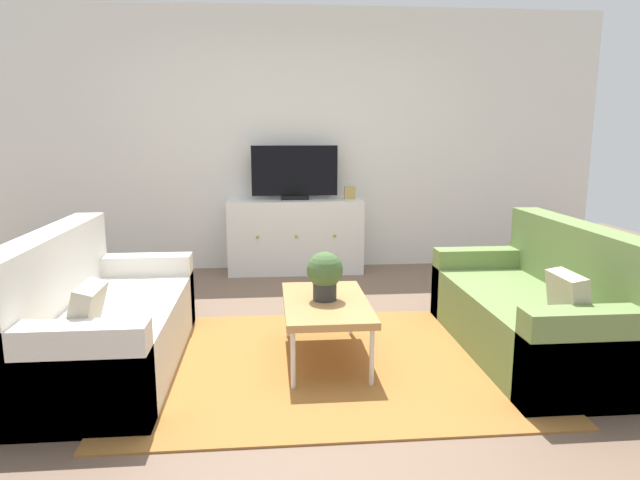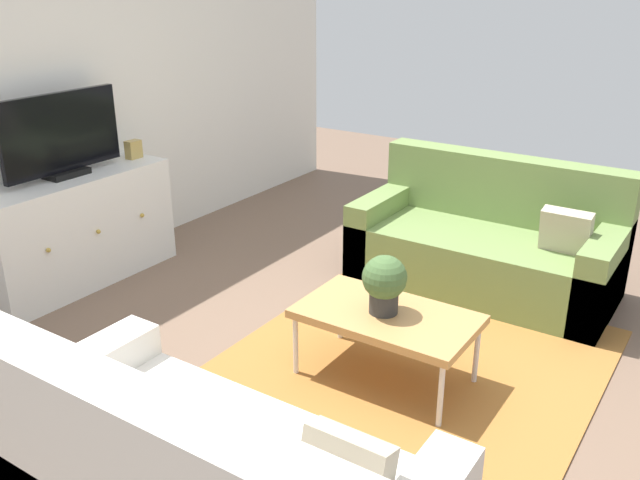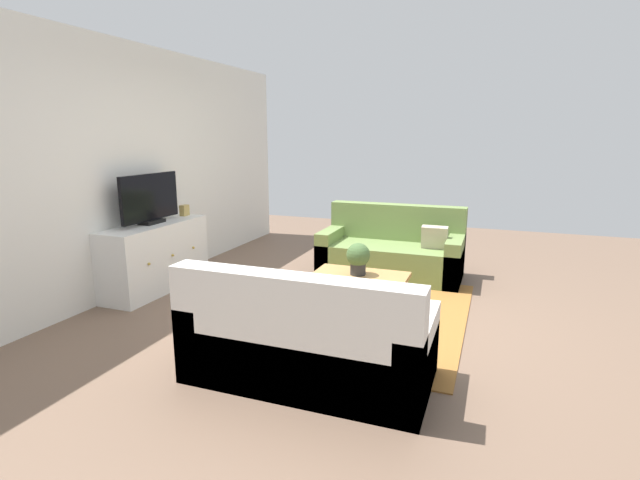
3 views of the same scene
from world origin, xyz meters
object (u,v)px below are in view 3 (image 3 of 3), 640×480
object	(u,v)px
couch_left_side	(306,346)
flat_screen_tv	(150,199)
couch_right_side	(393,253)
coffee_table	(360,278)
mantel_clock	(184,210)
potted_plant	(358,257)
tv_console	(156,257)

from	to	relation	value
couch_left_side	flat_screen_tv	size ratio (longest dim) A/B	1.95
couch_right_side	coffee_table	size ratio (longest dim) A/B	1.87
mantel_clock	couch_right_side	bearing A→B (deg)	-68.18
couch_left_side	couch_right_side	size ratio (longest dim) A/B	1.00
potted_plant	coffee_table	bearing A→B (deg)	-81.67
couch_left_side	potted_plant	bearing A→B (deg)	1.46
couch_left_side	coffee_table	distance (m)	1.44
coffee_table	tv_console	size ratio (longest dim) A/B	0.66
coffee_table	couch_right_side	bearing A→B (deg)	-0.73
couch_right_side	couch_left_side	bearing A→B (deg)	180.00
potted_plant	flat_screen_tv	bearing A→B (deg)	91.84
couch_left_side	tv_console	distance (m)	2.74
couch_right_side	tv_console	world-z (taller)	couch_right_side
couch_left_side	flat_screen_tv	distance (m)	2.85
couch_left_side	flat_screen_tv	xyz separation A→B (m)	(1.36, 2.39, 0.75)
couch_right_side	mantel_clock	xyz separation A→B (m)	(-0.95, 2.37, 0.54)
mantel_clock	tv_console	bearing A→B (deg)	-180.00
couch_right_side	mantel_clock	distance (m)	2.61
potted_plant	mantel_clock	size ratio (longest dim) A/B	2.39
couch_right_side	flat_screen_tv	bearing A→B (deg)	122.41
flat_screen_tv	couch_left_side	bearing A→B (deg)	-119.53
couch_left_side	coffee_table	world-z (taller)	couch_left_side
couch_left_side	tv_console	bearing A→B (deg)	60.26
coffee_table	tv_console	bearing A→B (deg)	91.91
couch_right_side	tv_console	distance (m)	2.82
couch_left_side	couch_right_side	distance (m)	2.88
coffee_table	tv_console	distance (m)	2.36
couch_right_side	flat_screen_tv	distance (m)	2.93
couch_left_side	tv_console	xyz separation A→B (m)	(1.36, 2.37, 0.10)
potted_plant	tv_console	xyz separation A→B (m)	(-0.08, 2.34, -0.19)
couch_left_side	mantel_clock	xyz separation A→B (m)	(1.93, 2.37, 0.54)
flat_screen_tv	mantel_clock	distance (m)	0.61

